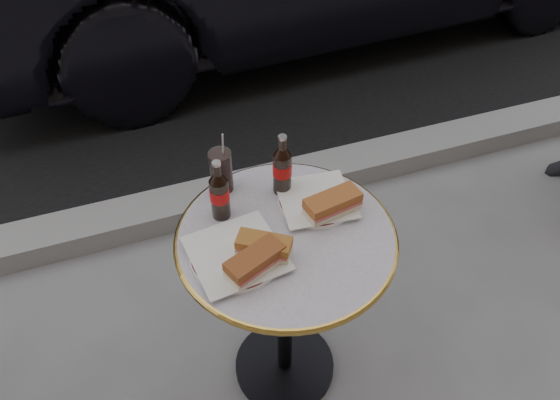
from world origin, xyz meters
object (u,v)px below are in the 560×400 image
object	(u,v)px
cola_bottle_left	(219,190)
cola_glass	(221,171)
plate_right	(316,201)
bistro_table	(285,310)
plate_left	(236,255)
cola_bottle_right	(282,164)

from	to	relation	value
cola_bottle_left	cola_glass	world-z (taller)	cola_bottle_left
plate_right	cola_glass	bearing A→B (deg)	148.13
plate_right	cola_bottle_left	distance (m)	0.29
bistro_table	plate_right	size ratio (longest dim) A/B	3.32
cola_bottle_left	cola_glass	distance (m)	0.12
plate_left	cola_bottle_left	xyz separation A→B (m)	(0.00, 0.16, 0.09)
cola_bottle_left	cola_bottle_right	world-z (taller)	cola_bottle_right
cola_bottle_right	cola_glass	distance (m)	0.18
cola_bottle_left	plate_left	bearing A→B (deg)	-91.40
cola_bottle_left	cola_bottle_right	distance (m)	0.20
bistro_table	plate_left	world-z (taller)	plate_left
cola_bottle_right	bistro_table	bearing A→B (deg)	-106.31
plate_right	cola_bottle_right	distance (m)	0.15
plate_left	plate_right	distance (m)	0.30
cola_bottle_left	cola_bottle_right	bearing A→B (deg)	11.19
plate_left	cola_bottle_left	size ratio (longest dim) A/B	1.25
plate_right	cola_glass	size ratio (longest dim) A/B	1.60
bistro_table	cola_bottle_left	world-z (taller)	cola_bottle_left
cola_bottle_right	cola_glass	xyz separation A→B (m)	(-0.16, 0.07, -0.03)
cola_bottle_left	cola_bottle_right	size ratio (longest dim) A/B	0.97
plate_left	plate_right	world-z (taller)	plate_left
bistro_table	cola_bottle_right	distance (m)	0.50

